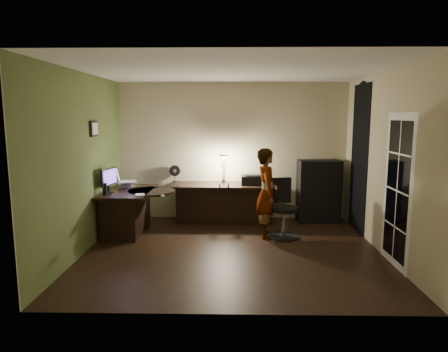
{
  "coord_description": "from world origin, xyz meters",
  "views": [
    {
      "loc": [
        -0.0,
        -5.91,
        2.07
      ],
      "look_at": [
        -0.15,
        1.05,
        1.0
      ],
      "focal_mm": 32.0,
      "sensor_mm": 36.0,
      "label": 1
    }
  ],
  "objects_px": {
    "cabinet": "(319,191)",
    "monitor": "(108,184)",
    "desk_right": "(224,203)",
    "office_chair": "(284,209)",
    "desk_left": "(129,212)",
    "person": "(267,193)"
  },
  "relations": [
    {
      "from": "cabinet",
      "to": "desk_left",
      "type": "bearing_deg",
      "value": -169.9
    },
    {
      "from": "desk_left",
      "to": "person",
      "type": "height_order",
      "value": "person"
    },
    {
      "from": "desk_left",
      "to": "desk_right",
      "type": "relative_size",
      "value": 0.66
    },
    {
      "from": "desk_right",
      "to": "cabinet",
      "type": "relative_size",
      "value": 1.66
    },
    {
      "from": "desk_left",
      "to": "person",
      "type": "distance_m",
      "value": 2.44
    },
    {
      "from": "monitor",
      "to": "office_chair",
      "type": "height_order",
      "value": "monitor"
    },
    {
      "from": "desk_left",
      "to": "office_chair",
      "type": "height_order",
      "value": "office_chair"
    },
    {
      "from": "desk_left",
      "to": "desk_right",
      "type": "xyz_separation_m",
      "value": [
        1.66,
        0.74,
        -0.01
      ]
    },
    {
      "from": "cabinet",
      "to": "person",
      "type": "height_order",
      "value": "person"
    },
    {
      "from": "desk_right",
      "to": "office_chair",
      "type": "bearing_deg",
      "value": -41.17
    },
    {
      "from": "monitor",
      "to": "person",
      "type": "distance_m",
      "value": 2.68
    },
    {
      "from": "desk_left",
      "to": "office_chair",
      "type": "bearing_deg",
      "value": -2.77
    },
    {
      "from": "cabinet",
      "to": "monitor",
      "type": "distance_m",
      "value": 3.93
    },
    {
      "from": "office_chair",
      "to": "person",
      "type": "height_order",
      "value": "person"
    },
    {
      "from": "desk_left",
      "to": "cabinet",
      "type": "bearing_deg",
      "value": 14.75
    },
    {
      "from": "monitor",
      "to": "office_chair",
      "type": "distance_m",
      "value": 3.0
    },
    {
      "from": "desk_right",
      "to": "office_chair",
      "type": "xyz_separation_m",
      "value": [
        1.04,
        -0.94,
        0.12
      ]
    },
    {
      "from": "desk_left",
      "to": "desk_right",
      "type": "height_order",
      "value": "desk_left"
    },
    {
      "from": "desk_right",
      "to": "person",
      "type": "bearing_deg",
      "value": -49.96
    },
    {
      "from": "monitor",
      "to": "person",
      "type": "relative_size",
      "value": 0.3
    },
    {
      "from": "cabinet",
      "to": "monitor",
      "type": "relative_size",
      "value": 2.67
    },
    {
      "from": "desk_right",
      "to": "office_chair",
      "type": "distance_m",
      "value": 1.41
    }
  ]
}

